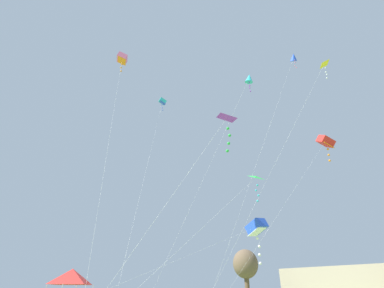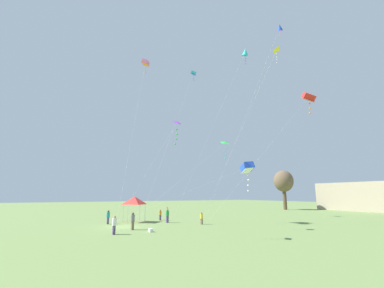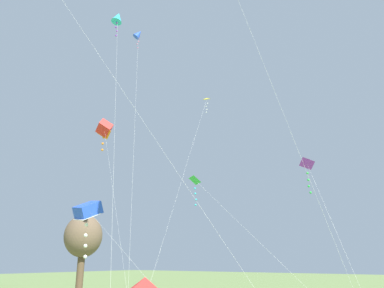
{
  "view_description": "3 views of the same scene",
  "coord_description": "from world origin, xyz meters",
  "px_view_note": "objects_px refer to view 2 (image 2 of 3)",
  "views": [
    {
      "loc": [
        18.46,
        -9.75,
        1.71
      ],
      "look_at": [
        4.53,
        6.18,
        12.38
      ],
      "focal_mm": 28.0,
      "sensor_mm": 36.0,
      "label": 1
    },
    {
      "loc": [
        31.41,
        -7.91,
        3.73
      ],
      "look_at": [
        5.66,
        6.23,
        9.5
      ],
      "focal_mm": 24.0,
      "sensor_mm": 36.0,
      "label": 2
    },
    {
      "loc": [
        -13.56,
        -5.84,
        3.94
      ],
      "look_at": [
        4.62,
        6.8,
        10.84
      ],
      "focal_mm": 35.0,
      "sensor_mm": 36.0,
      "label": 3
    }
  ],
  "objects_px": {
    "cooler_box": "(151,230)",
    "kite_purple_delta_2": "(177,124)",
    "kite_blue_diamond_3": "(280,28)",
    "kite_red_box_5": "(309,97)",
    "kite_cyan_diamond_0": "(245,52)",
    "kite_green_delta_8": "(225,144)",
    "person_orange_shirt": "(160,214)",
    "kite_yellow_delta_7": "(275,54)",
    "person_white_shirt": "(114,224)",
    "kite_blue_box_6": "(247,168)",
    "person_yellow_shirt": "(202,218)",
    "kite_cyan_box_4": "(193,73)",
    "kite_pink_box_1": "(145,63)",
    "person_grey_shirt": "(133,220)",
    "person_green_shirt": "(167,215)",
    "festival_tent": "(135,200)",
    "person_teal_shirt": "(108,217)"
  },
  "relations": [
    {
      "from": "festival_tent",
      "to": "kite_red_box_5",
      "type": "bearing_deg",
      "value": 52.63
    },
    {
      "from": "kite_cyan_box_4",
      "to": "kite_red_box_5",
      "type": "distance_m",
      "value": 21.97
    },
    {
      "from": "person_grey_shirt",
      "to": "kite_cyan_diamond_0",
      "type": "xyz_separation_m",
      "value": [
        2.11,
        14.92,
        22.98
      ]
    },
    {
      "from": "kite_red_box_5",
      "to": "kite_blue_box_6",
      "type": "height_order",
      "value": "kite_red_box_5"
    },
    {
      "from": "person_white_shirt",
      "to": "festival_tent",
      "type": "bearing_deg",
      "value": 85.25
    },
    {
      "from": "person_orange_shirt",
      "to": "kite_cyan_diamond_0",
      "type": "distance_m",
      "value": 26.66
    },
    {
      "from": "person_yellow_shirt",
      "to": "cooler_box",
      "type": "bearing_deg",
      "value": -142.04
    },
    {
      "from": "festival_tent",
      "to": "kite_pink_box_1",
      "type": "relative_size",
      "value": 0.15
    },
    {
      "from": "kite_blue_diamond_3",
      "to": "kite_red_box_5",
      "type": "relative_size",
      "value": 1.51
    },
    {
      "from": "cooler_box",
      "to": "person_green_shirt",
      "type": "distance_m",
      "value": 8.62
    },
    {
      "from": "cooler_box",
      "to": "kite_blue_box_6",
      "type": "distance_m",
      "value": 15.95
    },
    {
      "from": "kite_purple_delta_2",
      "to": "cooler_box",
      "type": "bearing_deg",
      "value": -176.86
    },
    {
      "from": "person_teal_shirt",
      "to": "kite_cyan_box_4",
      "type": "distance_m",
      "value": 29.64
    },
    {
      "from": "person_yellow_shirt",
      "to": "person_white_shirt",
      "type": "height_order",
      "value": "person_white_shirt"
    },
    {
      "from": "kite_red_box_5",
      "to": "kite_blue_box_6",
      "type": "relative_size",
      "value": 1.0
    },
    {
      "from": "cooler_box",
      "to": "kite_purple_delta_2",
      "type": "bearing_deg",
      "value": 3.14
    },
    {
      "from": "person_yellow_shirt",
      "to": "kite_cyan_diamond_0",
      "type": "height_order",
      "value": "kite_cyan_diamond_0"
    },
    {
      "from": "person_teal_shirt",
      "to": "kite_pink_box_1",
      "type": "height_order",
      "value": "kite_pink_box_1"
    },
    {
      "from": "cooler_box",
      "to": "kite_red_box_5",
      "type": "xyz_separation_m",
      "value": [
        4.67,
        20.08,
        16.36
      ]
    },
    {
      "from": "kite_green_delta_8",
      "to": "kite_blue_diamond_3",
      "type": "bearing_deg",
      "value": 77.39
    },
    {
      "from": "kite_cyan_box_4",
      "to": "kite_green_delta_8",
      "type": "distance_m",
      "value": 23.84
    },
    {
      "from": "person_yellow_shirt",
      "to": "person_orange_shirt",
      "type": "relative_size",
      "value": 0.95
    },
    {
      "from": "person_yellow_shirt",
      "to": "kite_blue_diamond_3",
      "type": "relative_size",
      "value": 0.06
    },
    {
      "from": "kite_cyan_box_4",
      "to": "kite_green_delta_8",
      "type": "relative_size",
      "value": 2.29
    },
    {
      "from": "person_white_shirt",
      "to": "kite_pink_box_1",
      "type": "xyz_separation_m",
      "value": [
        -6.83,
        4.62,
        21.13
      ]
    },
    {
      "from": "person_yellow_shirt",
      "to": "kite_green_delta_8",
      "type": "distance_m",
      "value": 10.31
    },
    {
      "from": "festival_tent",
      "to": "kite_blue_diamond_3",
      "type": "bearing_deg",
      "value": 45.85
    },
    {
      "from": "person_orange_shirt",
      "to": "kite_blue_diamond_3",
      "type": "relative_size",
      "value": 0.06
    },
    {
      "from": "kite_pink_box_1",
      "to": "kite_green_delta_8",
      "type": "bearing_deg",
      "value": 34.81
    },
    {
      "from": "kite_blue_box_6",
      "to": "kite_blue_diamond_3",
      "type": "bearing_deg",
      "value": 14.98
    },
    {
      "from": "person_white_shirt",
      "to": "person_grey_shirt",
      "type": "relative_size",
      "value": 0.95
    },
    {
      "from": "cooler_box",
      "to": "kite_pink_box_1",
      "type": "relative_size",
      "value": 0.02
    },
    {
      "from": "kite_purple_delta_2",
      "to": "person_yellow_shirt",
      "type": "bearing_deg",
      "value": 137.84
    },
    {
      "from": "person_yellow_shirt",
      "to": "person_green_shirt",
      "type": "bearing_deg",
      "value": 144.03
    },
    {
      "from": "person_white_shirt",
      "to": "kite_red_box_5",
      "type": "xyz_separation_m",
      "value": [
        4.73,
        23.72,
        15.6
      ]
    },
    {
      "from": "kite_yellow_delta_7",
      "to": "kite_green_delta_8",
      "type": "height_order",
      "value": "kite_yellow_delta_7"
    },
    {
      "from": "cooler_box",
      "to": "kite_green_delta_8",
      "type": "bearing_deg",
      "value": 71.2
    },
    {
      "from": "kite_blue_diamond_3",
      "to": "person_white_shirt",
      "type": "bearing_deg",
      "value": -102.98
    },
    {
      "from": "kite_cyan_diamond_0",
      "to": "kite_green_delta_8",
      "type": "bearing_deg",
      "value": -64.88
    },
    {
      "from": "kite_blue_diamond_3",
      "to": "cooler_box",
      "type": "bearing_deg",
      "value": -105.62
    },
    {
      "from": "person_grey_shirt",
      "to": "kite_blue_diamond_3",
      "type": "relative_size",
      "value": 0.07
    },
    {
      "from": "person_grey_shirt",
      "to": "kite_blue_diamond_3",
      "type": "distance_m",
      "value": 30.7
    },
    {
      "from": "kite_purple_delta_2",
      "to": "kite_red_box_5",
      "type": "height_order",
      "value": "kite_red_box_5"
    },
    {
      "from": "kite_cyan_diamond_0",
      "to": "kite_blue_box_6",
      "type": "distance_m",
      "value": 16.7
    },
    {
      "from": "kite_cyan_diamond_0",
      "to": "kite_blue_box_6",
      "type": "relative_size",
      "value": 1.41
    },
    {
      "from": "person_yellow_shirt",
      "to": "kite_blue_diamond_3",
      "type": "height_order",
      "value": "kite_blue_diamond_3"
    },
    {
      "from": "person_teal_shirt",
      "to": "festival_tent",
      "type": "bearing_deg",
      "value": 22.35
    },
    {
      "from": "kite_pink_box_1",
      "to": "kite_cyan_box_4",
      "type": "bearing_deg",
      "value": 120.06
    },
    {
      "from": "person_yellow_shirt",
      "to": "kite_pink_box_1",
      "type": "xyz_separation_m",
      "value": [
        -3.68,
        -6.92,
        21.27
      ]
    },
    {
      "from": "person_orange_shirt",
      "to": "person_green_shirt",
      "type": "distance_m",
      "value": 3.47
    }
  ]
}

